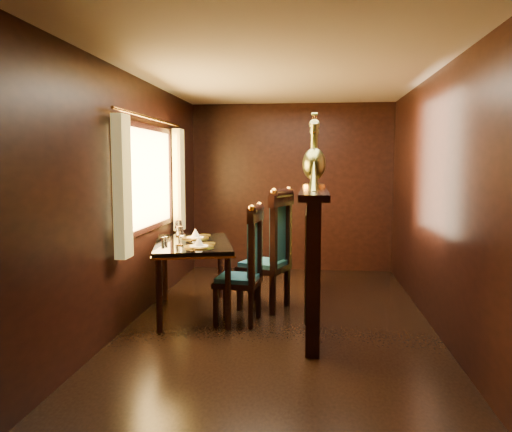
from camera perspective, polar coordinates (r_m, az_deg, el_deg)
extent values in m
plane|color=black|center=(5.28, 2.83, -11.76)|extent=(5.00, 5.00, 0.00)
cube|color=black|center=(7.53, 4.06, 3.25)|extent=(3.00, 0.04, 2.50)
cube|color=black|center=(2.56, -0.50, -2.06)|extent=(3.00, 0.04, 2.50)
cube|color=black|center=(5.34, -13.38, 1.98)|extent=(0.04, 5.00, 2.50)
cube|color=black|center=(5.17, 19.74, 1.66)|extent=(0.04, 5.00, 2.50)
cube|color=beige|center=(5.10, 2.98, 16.04)|extent=(3.00, 5.00, 0.04)
cube|color=#FFC672|center=(5.62, -12.35, 4.24)|extent=(0.01, 1.70, 1.05)
cube|color=yellow|center=(4.67, -15.04, 3.23)|extent=(0.10, 0.22, 1.30)
cube|color=yellow|center=(6.52, -8.80, 4.09)|extent=(0.10, 0.22, 1.30)
cylinder|color=gold|center=(5.61, -11.76, 10.84)|extent=(0.03, 2.20, 0.03)
cube|color=black|center=(5.40, 6.52, -4.26)|extent=(0.12, 2.60, 1.30)
cube|color=#363518|center=(5.39, 5.83, -3.73)|extent=(0.02, 2.20, 0.95)
cube|color=black|center=(5.32, 6.60, 2.96)|extent=(0.26, 2.70, 0.06)
cube|color=black|center=(5.37, -7.24, -3.19)|extent=(1.07, 1.45, 0.04)
cube|color=gold|center=(5.37, -7.24, -3.50)|extent=(1.09, 1.47, 0.02)
cylinder|color=black|center=(4.88, -11.02, -8.95)|extent=(0.06, 0.06, 0.72)
cylinder|color=black|center=(4.89, -3.22, -8.83)|extent=(0.06, 0.06, 0.72)
cylinder|color=black|center=(6.02, -10.39, -6.08)|extent=(0.06, 0.06, 0.72)
cylinder|color=black|center=(6.03, -4.11, -5.99)|extent=(0.06, 0.06, 0.72)
cylinder|color=gold|center=(5.03, -6.56, -3.49)|extent=(0.30, 0.30, 0.01)
cone|color=silver|center=(5.02, -6.56, -2.89)|extent=(0.11, 0.11, 0.10)
cylinder|color=gold|center=(5.63, -6.93, -2.48)|extent=(0.30, 0.30, 0.01)
cone|color=silver|center=(5.62, -6.94, -1.94)|extent=(0.11, 0.11, 0.10)
cylinder|color=silver|center=(5.34, -10.60, -2.74)|extent=(0.03, 0.03, 0.06)
cylinder|color=silver|center=(5.40, -10.25, -2.64)|extent=(0.03, 0.03, 0.06)
cube|color=black|center=(5.09, -2.10, -7.60)|extent=(0.47, 0.47, 0.06)
cube|color=#134A59|center=(5.08, -2.11, -7.09)|extent=(0.43, 0.43, 0.05)
cube|color=#134A59|center=(4.98, -0.03, -3.69)|extent=(0.07, 0.34, 0.55)
cube|color=black|center=(5.03, -4.61, -10.38)|extent=(0.05, 0.05, 0.38)
cube|color=black|center=(4.94, -0.60, -10.66)|extent=(0.05, 0.05, 0.38)
cube|color=black|center=(5.36, -3.47, -9.34)|extent=(0.05, 0.05, 0.38)
cube|color=black|center=(5.28, 0.29, -9.58)|extent=(0.05, 0.05, 0.38)
sphere|color=gold|center=(4.75, -0.50, 0.91)|extent=(0.07, 0.07, 0.07)
sphere|color=gold|center=(5.10, 0.40, 1.25)|extent=(0.07, 0.07, 0.07)
cube|color=black|center=(5.57, 0.91, -5.93)|extent=(0.61, 0.61, 0.06)
cube|color=#134A59|center=(5.56, 0.91, -5.41)|extent=(0.55, 0.55, 0.05)
cube|color=#134A59|center=(5.42, 2.90, -1.98)|extent=(0.16, 0.36, 0.61)
cube|color=black|center=(5.54, -1.85, -8.59)|extent=(0.05, 0.05, 0.43)
cube|color=black|center=(5.37, 1.91, -9.06)|extent=(0.05, 0.05, 0.43)
cube|color=black|center=(5.88, -0.01, -7.73)|extent=(0.05, 0.05, 0.43)
cube|color=black|center=(5.72, 3.57, -8.13)|extent=(0.05, 0.05, 0.43)
sphere|color=gold|center=(5.19, 2.06, 2.81)|extent=(0.07, 0.07, 0.07)
sphere|color=gold|center=(5.55, 3.74, 3.01)|extent=(0.07, 0.07, 0.07)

